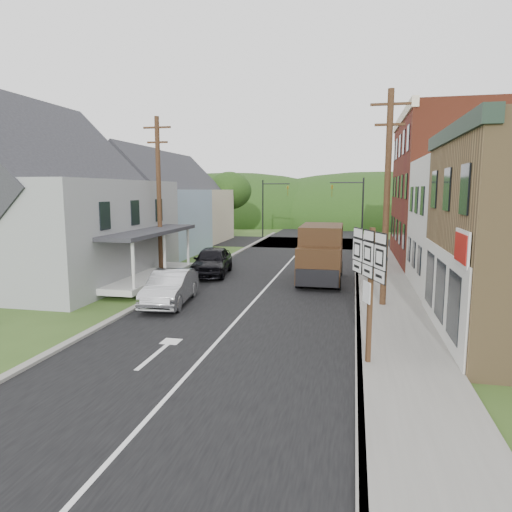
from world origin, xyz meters
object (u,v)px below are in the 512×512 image
Objects in this scene: silver_sedan at (170,288)px; route_sign_cluster at (369,276)px; dark_sedan at (212,261)px; delivery_van at (321,254)px; warning_sign at (369,288)px.

silver_sedan is 1.17× the size of route_sign_cluster.
delivery_van is (6.40, -0.59, 0.73)m from dark_sedan.
route_sign_cluster is at bearing -62.87° from dark_sedan.
route_sign_cluster is (8.23, -5.55, 1.89)m from silver_sedan.
dark_sedan is 6.47m from delivery_van.
warning_sign is (0.12, 3.03, -0.99)m from route_sign_cluster.
silver_sedan is at bearing 124.66° from route_sign_cluster.
delivery_van reaches higher than silver_sedan.
delivery_van is 12.23m from route_sign_cluster.
delivery_van is at bearing 40.02° from silver_sedan.
route_sign_cluster reaches higher than delivery_van.
dark_sedan reaches higher than silver_sedan.
silver_sedan is at bearing -94.47° from dark_sedan.
delivery_van is 1.44× the size of route_sign_cluster.
silver_sedan is 0.92× the size of dark_sedan.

